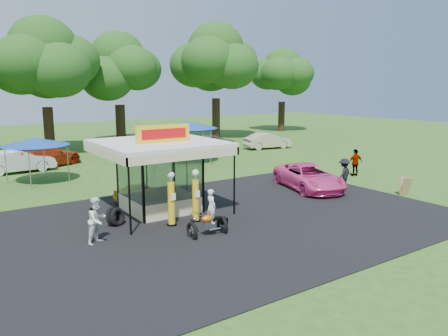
{
  "coord_description": "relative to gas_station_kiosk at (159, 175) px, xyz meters",
  "views": [
    {
      "loc": [
        -10.87,
        -13.49,
        5.92
      ],
      "look_at": [
        1.03,
        4.0,
        1.93
      ],
      "focal_mm": 35.0,
      "sensor_mm": 36.0,
      "label": 1
    }
  ],
  "objects": [
    {
      "name": "oak_far_c",
      "position": [
        0.02,
        22.18,
        5.55
      ],
      "size": [
        9.8,
        9.8,
        11.55
      ],
      "color": "black",
      "rests_on": "ground"
    },
    {
      "name": "bg_car_b",
      "position": [
        -1.83,
        15.34,
        -0.98
      ],
      "size": [
        5.92,
        4.5,
        1.6
      ],
      "primitive_type": "imported",
      "rotation": [
        0.0,
        0.0,
        2.04
      ],
      "color": "#A22B0C",
      "rests_on": "ground"
    },
    {
      "name": "oak_far_f",
      "position": [
        30.23,
        25.38,
        4.95
      ],
      "size": [
        8.71,
        8.71,
        10.5
      ],
      "color": "black",
      "rests_on": "ground"
    },
    {
      "name": "oak_far_d",
      "position": [
        7.83,
        25.22,
        5.3
      ],
      "size": [
        9.33,
        9.33,
        11.11
      ],
      "color": "black",
      "rests_on": "ground"
    },
    {
      "name": "spare_tires",
      "position": [
        -2.63,
        -1.02,
        -1.37
      ],
      "size": [
        1.05,
        0.92,
        0.85
      ],
      "rotation": [
        0.0,
        0.0,
        0.5
      ],
      "color": "black",
      "rests_on": "ground"
    },
    {
      "name": "asphalt_apron",
      "position": [
        2.0,
        -2.99,
        -1.76
      ],
      "size": [
        20.0,
        14.0,
        0.04
      ],
      "primitive_type": "cube",
      "color": "black",
      "rests_on": "ground"
    },
    {
      "name": "oak_far_e",
      "position": [
        18.6,
        23.5,
        6.27
      ],
      "size": [
        10.59,
        10.59,
        12.61
      ],
      "color": "black",
      "rests_on": "ground"
    },
    {
      "name": "gas_station_kiosk",
      "position": [
        0.0,
        0.0,
        0.0
      ],
      "size": [
        5.4,
        5.4,
        4.18
      ],
      "color": "white",
      "rests_on": "ground"
    },
    {
      "name": "spectator_east_a",
      "position": [
        10.85,
        -1.9,
        -0.88
      ],
      "size": [
        1.31,
        0.98,
        1.81
      ],
      "primitive_type": "imported",
      "rotation": [
        0.0,
        0.0,
        3.43
      ],
      "color": "black",
      "rests_on": "ground"
    },
    {
      "name": "kiosk_car",
      "position": [
        -0.0,
        2.21,
        -1.3
      ],
      "size": [
        2.82,
        1.13,
        0.96
      ],
      "primitive_type": "imported",
      "rotation": [
        0.0,
        0.0,
        1.57
      ],
      "color": "yellow",
      "rests_on": "ground"
    },
    {
      "name": "gas_pump_left",
      "position": [
        -0.62,
        -2.37,
        -0.63
      ],
      "size": [
        0.45,
        0.45,
        2.4
      ],
      "color": "black",
      "rests_on": "ground"
    },
    {
      "name": "tent_east",
      "position": [
        7.83,
        11.05,
        1.14
      ],
      "size": [
        4.62,
        4.62,
        3.23
      ],
      "rotation": [
        0.0,
        0.0,
        -0.36
      ],
      "color": "gray",
      "rests_on": "ground"
    },
    {
      "name": "spectator_east_b",
      "position": [
        14.42,
        0.2,
        -0.88
      ],
      "size": [
        1.14,
        0.69,
        1.81
      ],
      "primitive_type": "imported",
      "rotation": [
        0.0,
        0.0,
        2.89
      ],
      "color": "gray",
      "rests_on": "ground"
    },
    {
      "name": "bg_car_d",
      "position": [
        13.1,
        15.83,
        -1.08
      ],
      "size": [
        5.17,
        2.58,
        1.41
      ],
      "primitive_type": "imported",
      "rotation": [
        0.0,
        0.0,
        1.62
      ],
      "color": "#5D5D60",
      "rests_on": "ground"
    },
    {
      "name": "spectator_west",
      "position": [
        -3.91,
        -2.64,
        -0.88
      ],
      "size": [
        1.11,
        1.04,
        1.81
      ],
      "primitive_type": "imported",
      "rotation": [
        0.0,
        0.0,
        0.53
      ],
      "color": "white",
      "rests_on": "ground"
    },
    {
      "name": "a_frame_sign",
      "position": [
        12.47,
        -4.77,
        -1.27
      ],
      "size": [
        0.6,
        0.61,
        1.0
      ],
      "rotation": [
        0.0,
        0.0,
        -0.22
      ],
      "color": "#593819",
      "rests_on": "ground"
    },
    {
      "name": "gas_pump_right",
      "position": [
        0.53,
        -2.46,
        -0.65
      ],
      "size": [
        0.44,
        0.44,
        2.36
      ],
      "color": "black",
      "rests_on": "ground"
    },
    {
      "name": "bg_car_e",
      "position": [
        17.95,
        13.48,
        -1.02
      ],
      "size": [
        4.82,
        2.36,
        1.52
      ],
      "primitive_type": "imported",
      "rotation": [
        0.0,
        0.0,
        1.4
      ],
      "color": "#C5B397",
      "rests_on": "ground"
    },
    {
      "name": "pink_sedan",
      "position": [
        9.09,
        -0.83,
        -1.05
      ],
      "size": [
        3.81,
        5.75,
        1.47
      ],
      "primitive_type": "imported",
      "rotation": [
        0.0,
        0.0,
        -0.28
      ],
      "color": "#F74399",
      "rests_on": "ground"
    },
    {
      "name": "motorcycle",
      "position": [
        0.1,
        -4.31,
        -1.02
      ],
      "size": [
        1.68,
        0.85,
        1.97
      ],
      "rotation": [
        0.0,
        0.0,
        -0.05
      ],
      "color": "black",
      "rests_on": "ground"
    },
    {
      "name": "tent_west",
      "position": [
        -3.47,
        10.01,
        0.75
      ],
      "size": [
        4.0,
        4.0,
        2.79
      ],
      "rotation": [
        0.0,
        0.0,
        0.36
      ],
      "color": "gray",
      "rests_on": "ground"
    },
    {
      "name": "ground",
      "position": [
        2.0,
        -4.99,
        -1.78
      ],
      "size": [
        120.0,
        120.0,
        0.0
      ],
      "primitive_type": "plane",
      "color": "#2F541A",
      "rests_on": "ground"
    },
    {
      "name": "bg_car_a",
      "position": [
        -3.92,
        14.15,
        -1.0
      ],
      "size": [
        4.89,
        2.07,
        1.57
      ],
      "primitive_type": "imported",
      "rotation": [
        0.0,
        0.0,
        1.66
      ],
      "color": "white",
      "rests_on": "ground"
    }
  ]
}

